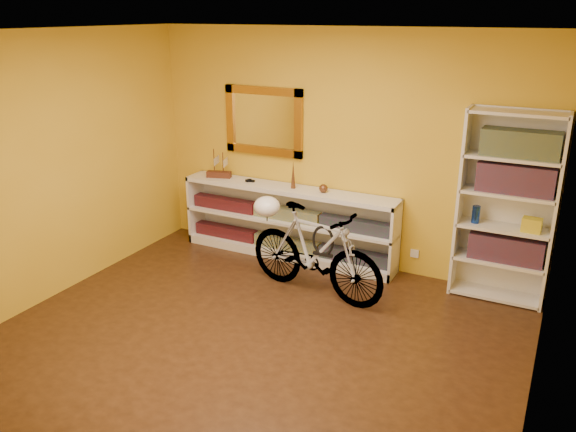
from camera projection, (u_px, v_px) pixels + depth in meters
The scene contains 24 objects.
floor at pixel (252, 342), 5.07m from camera, with size 4.50×4.00×0.01m, color black.
ceiling at pixel (245, 31), 4.20m from camera, with size 4.50×4.00×0.01m, color silver.
back_wall at pixel (341, 150), 6.32m from camera, with size 4.50×0.01×2.60m, color gold.
left_wall at pixel (48, 169), 5.59m from camera, with size 0.01×4.00×2.60m, color gold.
right_wall at pixel (554, 251), 3.68m from camera, with size 0.01×4.00×2.60m, color gold.
gilt_mirror at pixel (264, 121), 6.61m from camera, with size 0.98×0.06×0.78m, color #97641B.
wall_socket at pixel (415, 253), 6.28m from camera, with size 0.09×0.01×0.09m, color silver.
console_unit at pixel (288, 222), 6.69m from camera, with size 2.60×0.35×0.85m, color silver, non-canonical shape.
cd_row_lower at pixel (287, 243), 6.76m from camera, with size 2.50×0.13×0.14m, color black.
cd_row_upper at pixel (287, 214), 6.64m from camera, with size 2.50×0.13×0.14m, color navy.
model_ship at pixel (219, 163), 6.89m from camera, with size 0.29×0.11×0.35m, color #411D12, non-canonical shape.
toy_car at pixel (250, 182), 6.76m from camera, with size 0.00×0.00×0.00m, color black.
bronze_ornament at pixel (293, 175), 6.47m from camera, with size 0.05×0.05×0.31m, color brown.
decorative_orb at pixel (323, 188), 6.35m from camera, with size 0.10×0.10×0.10m, color brown.
bookcase at pixel (506, 208), 5.55m from camera, with size 0.90×0.30×1.90m, color silver, non-canonical shape.
book_row_a at pixel (506, 248), 5.66m from camera, with size 0.70×0.22×0.26m, color maroon.
book_row_b at pixel (516, 179), 5.42m from camera, with size 0.70×0.22×0.28m, color maroon.
book_row_c at pixel (521, 144), 5.31m from camera, with size 0.70×0.22×0.25m, color navy.
travel_mug at pixel (476, 214), 5.68m from camera, with size 0.08×0.08×0.17m, color #16369B.
red_tin at pixel (492, 144), 5.45m from camera, with size 0.14×0.14×0.18m, color maroon.
yellow_bag at pixel (532, 225), 5.45m from camera, with size 0.18×0.12×0.14m, color gold.
bicycle at pixel (315, 252), 5.77m from camera, with size 1.59×0.41×0.94m, color silver.
helmet at pixel (267, 206), 5.99m from camera, with size 0.28×0.27×0.21m, color white.
u_lock at pixel (323, 241), 5.67m from camera, with size 0.23×0.23×0.02m, color black.
Camera 1 is at (2.26, -3.79, 2.75)m, focal length 35.95 mm.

